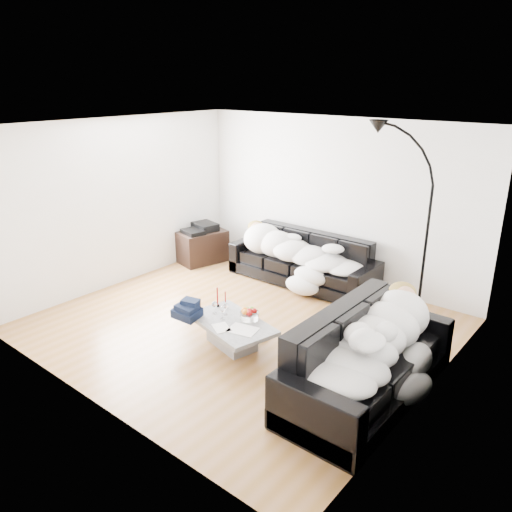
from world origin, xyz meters
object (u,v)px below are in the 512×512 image
Objects in this scene: sofa_right at (369,357)px; candle_right at (225,300)px; candle_left at (217,297)px; sleeper_right at (371,339)px; wine_glass_a at (225,309)px; floor_lamp at (426,241)px; wine_glass_c at (222,313)px; coffee_table at (232,334)px; wine_glass_b at (215,308)px; fruit_bowl at (249,313)px; shoes at (250,332)px; av_cabinet at (202,246)px; sofa_back at (303,259)px; sleeper_back at (301,247)px; stereo at (201,228)px.

sofa_right reaches higher than candle_right.
candle_left is at bearing -159.67° from candle_right.
sleeper_right reaches higher than candle_right.
floor_lamp is at bearing 49.16° from wine_glass_a.
wine_glass_a is 0.96× the size of wine_glass_c.
wine_glass_b is at bearing 173.80° from coffee_table.
fruit_bowl is 0.10× the size of floor_lamp.
fruit_bowl is at bearing -62.31° from shoes.
coffee_table is at bearing -24.14° from av_cabinet.
sofa_back is 10.19× the size of fruit_bowl.
sleeper_right reaches higher than wine_glass_a.
sleeper_right reaches higher than candle_left.
sleeper_back is (0.00, -0.05, 0.23)m from sofa_back.
sofa_back reaches higher than candle_left.
av_cabinet is at bearing 141.15° from wine_glass_a.
av_cabinet is at bearing 140.15° from wine_glass_c.
av_cabinet is 0.35m from stereo.
sleeper_right reaches higher than stereo.
av_cabinet reaches higher than candle_right.
sofa_right is at bearing 4.72° from wine_glass_c.
sofa_back is 1.99m from candle_right.
sleeper_back is at bearing 94.45° from wine_glass_b.
sofa_right is at bearing -8.93° from av_cabinet.
candle_left is (-0.25, 0.12, 0.05)m from wine_glass_a.
candle_left is at bearing 154.19° from coffee_table.
fruit_bowl is 1.45× the size of wine_glass_b.
wine_glass_b is 0.20× the size of av_cabinet.
fruit_bowl is 0.40m from shoes.
wine_glass_a is at bearing 91.37° from sleeper_right.
wine_glass_c is at bearing -128.87° from floor_lamp.
wine_glass_c reaches higher than coffee_table.
wine_glass_a is 0.37× the size of stereo.
sleeper_right is at bearing -42.91° from sofa_back.
shoes is at bearing -75.32° from sleeper_back.
wine_glass_b is (-2.09, -0.10, -0.04)m from sofa_right.
stereo is at bearing 140.15° from wine_glass_c.
candle_right is at bearing 87.05° from sofa_right.
sofa_right reaches higher than sofa_back.
shoes is 2.96m from stereo.
wine_glass_b is at bearing -27.52° from av_cabinet.
fruit_bowl is at bearing 87.93° from sofa_right.
sofa_right is 1.83m from shoes.
shoes is at bearing 54.13° from wine_glass_a.
wine_glass_a is at bearing -131.29° from floor_lamp.
stereo is (-1.96, -0.27, 0.00)m from sleeper_back.
wine_glass_b is 2.85m from av_cabinet.
candle_left is at bearing -136.87° from floor_lamp.
candle_right is at bearing -174.50° from shoes.
av_cabinet is (-2.45, 1.57, 0.24)m from shoes.
shoes is (0.33, 0.10, -0.39)m from candle_right.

